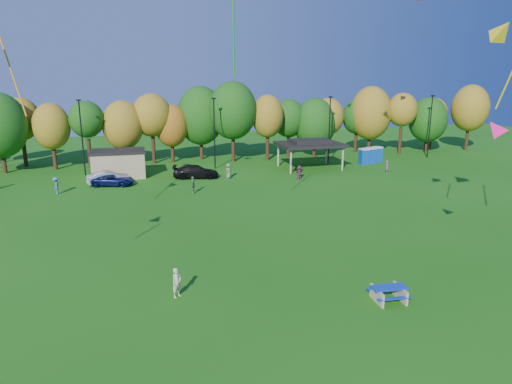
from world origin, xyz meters
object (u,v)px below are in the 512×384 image
object	(u,v)px
kite_flyer	(177,283)
car_b	(108,178)
car_c	(113,180)
car_d	(196,172)
picnic_table	(389,293)
porta_potties	(371,155)

from	to	relation	value
kite_flyer	car_b	bearing A→B (deg)	61.93
car_c	car_d	world-z (taller)	car_d
car_d	kite_flyer	bearing A→B (deg)	-179.08
car_b	car_c	size ratio (longest dim) A/B	1.02
car_c	car_d	bearing A→B (deg)	-67.14
picnic_table	car_d	bearing A→B (deg)	103.48
porta_potties	car_c	distance (m)	34.43
kite_flyer	car_d	world-z (taller)	kite_flyer
car_c	picnic_table	bearing A→B (deg)	-140.82
kite_flyer	porta_potties	bearing A→B (deg)	10.65
porta_potties	car_c	xyz separation A→B (m)	(-34.12, -4.61, -0.47)
porta_potties	car_b	xyz separation A→B (m)	(-34.60, -3.85, -0.34)
kite_flyer	car_c	world-z (taller)	kite_flyer
car_b	car_d	bearing A→B (deg)	-94.22
porta_potties	car_c	world-z (taller)	porta_potties
car_c	car_d	size ratio (longest dim) A/B	0.85
picnic_table	car_b	distance (m)	36.00
picnic_table	car_d	world-z (taller)	car_d
picnic_table	car_c	distance (m)	35.11
picnic_table	car_c	size ratio (longest dim) A/B	0.43
porta_potties	car_b	size ratio (longest dim) A/B	0.81
porta_potties	picnic_table	bearing A→B (deg)	-117.83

